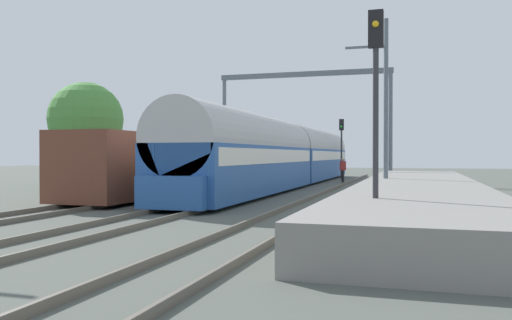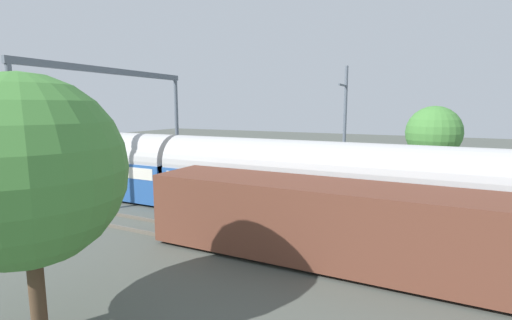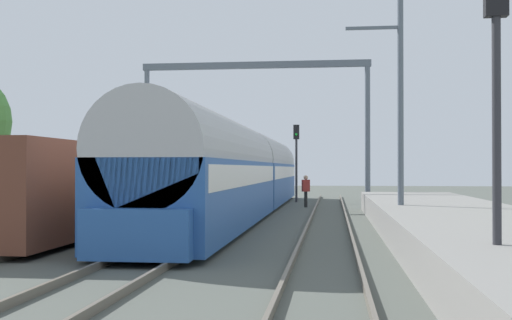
# 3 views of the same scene
# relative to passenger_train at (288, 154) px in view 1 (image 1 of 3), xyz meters

# --- Properties ---
(ground) EXTENTS (120.00, 120.00, 0.00)m
(ground) POSITION_rel_passenger_train_xyz_m (0.00, -12.17, -1.97)
(ground) COLOR #50544D
(track_far_west) EXTENTS (1.51, 60.00, 0.16)m
(track_far_west) POSITION_rel_passenger_train_xyz_m (-4.00, -12.17, -1.89)
(track_far_west) COLOR #645C50
(track_far_west) RESTS_ON ground
(track_west) EXTENTS (1.52, 60.00, 0.16)m
(track_west) POSITION_rel_passenger_train_xyz_m (0.00, -12.17, -1.89)
(track_west) COLOR #645C50
(track_west) RESTS_ON ground
(track_east) EXTENTS (1.51, 60.00, 0.16)m
(track_east) POSITION_rel_passenger_train_xyz_m (4.00, -12.17, -1.89)
(track_east) COLOR #645C50
(track_east) RESTS_ON ground
(platform) EXTENTS (4.40, 28.00, 0.90)m
(platform) POSITION_rel_passenger_train_xyz_m (7.81, -10.17, -1.52)
(platform) COLOR gray
(platform) RESTS_ON ground
(passenger_train) EXTENTS (2.93, 32.85, 3.82)m
(passenger_train) POSITION_rel_passenger_train_xyz_m (0.00, 0.00, 0.00)
(passenger_train) COLOR #28569E
(passenger_train) RESTS_ON ground
(freight_car) EXTENTS (2.80, 13.00, 2.70)m
(freight_car) POSITION_rel_passenger_train_xyz_m (-4.00, -9.59, -0.50)
(freight_car) COLOR brown
(freight_car) RESTS_ON ground
(person_crossing) EXTENTS (0.46, 0.37, 1.73)m
(person_crossing) POSITION_rel_passenger_train_xyz_m (2.71, 5.31, -0.94)
(person_crossing) COLOR black
(person_crossing) RESTS_ON ground
(railway_signal_near) EXTENTS (0.36, 0.30, 5.45)m
(railway_signal_near) POSITION_rel_passenger_train_xyz_m (6.77, -19.00, 1.49)
(railway_signal_near) COLOR #2D2D33
(railway_signal_near) RESTS_ON ground
(railway_signal_far) EXTENTS (0.36, 0.30, 4.82)m
(railway_signal_far) POSITION_rel_passenger_train_xyz_m (1.92, 10.39, 1.12)
(railway_signal_far) COLOR #2D2D33
(railway_signal_far) RESTS_ON ground
(catenary_gantry) EXTENTS (12.39, 0.28, 7.86)m
(catenary_gantry) POSITION_rel_passenger_train_xyz_m (0.00, 4.73, 3.65)
(catenary_gantry) COLOR slate
(catenary_gantry) RESTS_ON ground
(catenary_pole_east_mid) EXTENTS (1.90, 0.20, 8.00)m
(catenary_pole_east_mid) POSITION_rel_passenger_train_xyz_m (6.35, -7.96, 2.18)
(catenary_pole_east_mid) COLOR slate
(catenary_pole_east_mid) RESTS_ON ground
(tree_west_background) EXTENTS (4.44, 4.44, 6.32)m
(tree_west_background) POSITION_rel_passenger_train_xyz_m (-11.34, -4.77, 2.11)
(tree_west_background) COLOR #4C3826
(tree_west_background) RESTS_ON ground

